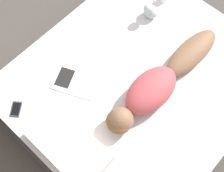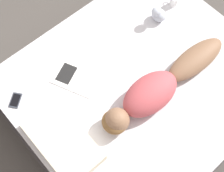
% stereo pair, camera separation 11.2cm
% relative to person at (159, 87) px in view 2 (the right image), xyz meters
% --- Properties ---
extents(ground_plane, '(12.00, 12.00, 0.00)m').
position_rel_person_xyz_m(ground_plane, '(0.19, 0.02, -0.69)').
color(ground_plane, '#4C4742').
extents(bed, '(1.96, 2.23, 0.59)m').
position_rel_person_xyz_m(bed, '(0.19, 0.02, -0.40)').
color(bed, '#383333').
rests_on(bed, ground_plane).
extents(person, '(0.33, 1.35, 0.24)m').
position_rel_person_xyz_m(person, '(0.00, 0.00, 0.00)').
color(person, brown).
rests_on(person, bed).
extents(open_magazine, '(0.48, 0.41, 0.01)m').
position_rel_person_xyz_m(open_magazine, '(0.58, 0.44, -0.10)').
color(open_magazine, white).
rests_on(open_magazine, bed).
extents(coffee_mug, '(0.11, 0.07, 0.10)m').
position_rel_person_xyz_m(coffee_mug, '(0.58, -0.80, -0.05)').
color(coffee_mug, white).
rests_on(coffee_mug, bed).
extents(cell_phone, '(0.15, 0.16, 0.01)m').
position_rel_person_xyz_m(cell_phone, '(0.75, 0.96, -0.10)').
color(cell_phone, '#333842').
rests_on(cell_phone, bed).
extents(plush_toy, '(0.14, 0.16, 0.19)m').
position_rel_person_xyz_m(plush_toy, '(0.55, -0.55, -0.02)').
color(plush_toy, '#B2BCCC').
rests_on(plush_toy, bed).
extents(pillow, '(0.66, 0.36, 0.11)m').
position_rel_person_xyz_m(pillow, '(0.19, 0.88, -0.05)').
color(pillow, beige).
rests_on(pillow, bed).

